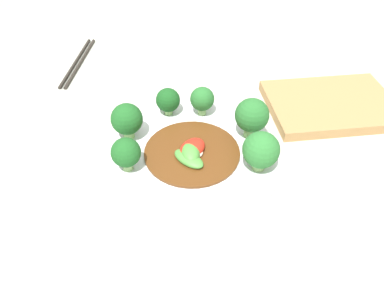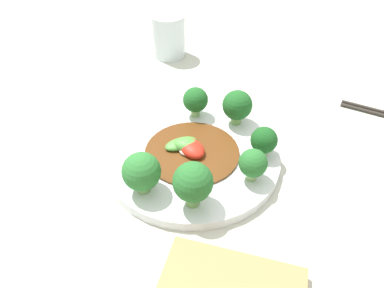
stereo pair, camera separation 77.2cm
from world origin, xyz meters
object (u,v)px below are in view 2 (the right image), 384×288
broccoli_southwest (195,100)px  broccoli_north (252,164)px  plate (192,157)px  broccoli_west (237,106)px  broccoli_northwest (264,140)px  stirfry_center (190,149)px  broccoli_northeast (193,183)px  drinking_glass (169,36)px  broccoli_east (142,172)px

broccoli_southwest → broccoli_north: bearing=65.2°
broccoli_southwest → broccoli_north: (0.08, 0.17, -0.00)m
plate → broccoli_west: bearing=174.5°
broccoli_northwest → broccoli_west: size_ratio=0.80×
broccoli_southwest → broccoli_west: 0.08m
plate → stirfry_center: (0.00, -0.00, 0.01)m
broccoli_northwest → broccoli_north: broccoli_north is taller
broccoli_northeast → broccoli_west: broccoli_northeast is taller
plate → broccoli_northeast: size_ratio=3.98×
broccoli_west → stirfry_center: size_ratio=0.41×
stirfry_center → drinking_glass: bearing=-133.7°
broccoli_north → stirfry_center: bearing=-85.2°
broccoli_southwest → broccoli_northwest: 0.16m
broccoli_west → broccoli_north: 0.15m
broccoli_east → broccoli_west: size_ratio=1.03×
broccoli_southwest → stirfry_center: (0.09, 0.06, -0.03)m
broccoli_north → broccoli_northwest: bearing=-165.6°
broccoli_north → broccoli_east: bearing=-43.9°
broccoli_northwest → broccoli_east: 0.21m
plate → broccoli_southwest: broccoli_southwest is taller
broccoli_west → broccoli_east: bearing=-4.3°
broccoli_southwest → drinking_glass: 0.28m
plate → broccoli_east: size_ratio=4.34×
broccoli_northwest → drinking_glass: 0.42m
broccoli_northeast → broccoli_north: 0.10m
broccoli_northwest → stirfry_center: size_ratio=0.33×
broccoli_north → broccoli_southwest: bearing=-114.8°
broccoli_west → broccoli_southwest: bearing=-68.7°
plate → broccoli_west: size_ratio=4.47×
broccoli_north → stirfry_center: 0.12m
broccoli_northwest → broccoli_west: (-0.05, -0.08, 0.01)m
broccoli_east → broccoli_north: (-0.12, 0.12, -0.01)m
broccoli_north → drinking_glass: drinking_glass is taller
plate → drinking_glass: drinking_glass is taller
broccoli_west → stirfry_center: (0.12, -0.02, -0.03)m
broccoli_north → stirfry_center: (0.01, -0.11, -0.03)m
broccoli_north → stirfry_center: broccoli_north is taller
broccoli_southwest → broccoli_east: 0.21m
stirfry_center → broccoli_east: bearing=-0.8°
broccoli_southwest → broccoli_west: size_ratio=0.88×
broccoli_east → plate: bearing=177.0°
broccoli_north → stirfry_center: size_ratio=0.35×
broccoli_northeast → broccoli_east: (0.03, -0.08, -0.01)m
drinking_glass → broccoli_northeast: bearing=45.1°
plate → broccoli_northwest: broccoli_northwest is taller
broccoli_northeast → broccoli_northwest: bearing=171.1°
plate → broccoli_west: broccoli_west is taller
broccoli_southwest → stirfry_center: size_ratio=0.37×
broccoli_east → broccoli_west: bearing=175.7°
broccoli_southwest → drinking_glass: size_ratio=0.57×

